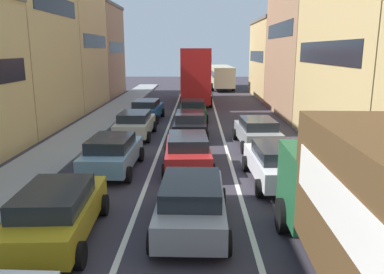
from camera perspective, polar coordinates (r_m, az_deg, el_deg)
The scene contains 18 objects.
sidewalk_left at distance 24.10m, azimuth -15.86°, elevation 0.75°, with size 2.60×64.00×0.14m, color #949494.
lane_stripe_left at distance 23.19m, azimuth -3.93°, elevation 0.59°, with size 0.16×60.00×0.01m, color silver.
lane_stripe_right at distance 23.16m, azimuth 4.49°, elevation 0.56°, with size 0.16×60.00×0.01m, color silver.
building_row_left at distance 27.68m, azimuth -26.04°, elevation 12.71°, with size 7.20×43.90×14.14m.
building_row_right at distance 25.23m, azimuth 24.02°, elevation 12.69°, with size 7.20×43.90×12.24m.
removalist_box_truck at distance 8.21m, azimuth 26.32°, elevation -9.70°, with size 2.87×7.76×3.58m.
sedan_centre_lane_second at distance 10.79m, azimuth -0.08°, elevation -9.68°, with size 2.12×4.33×1.49m.
wagon_left_lane_second at distance 10.81m, azimuth -19.56°, elevation -10.42°, with size 2.23×4.38×1.49m.
hatchback_centre_lane_third at distance 16.07m, azimuth -0.65°, elevation -2.04°, with size 2.22×4.38×1.49m.
sedan_left_lane_third at distance 16.10m, azimuth -11.82°, elevation -2.29°, with size 2.14×4.34×1.49m.
coupe_centre_lane_fourth at distance 21.93m, azimuth -0.26°, elevation 2.02°, with size 2.07×4.30×1.49m.
sedan_left_lane_fourth at distance 22.20m, azimuth -8.49°, elevation 2.00°, with size 2.09×4.32×1.49m.
sedan_centre_lane_fifth at distance 27.35m, azimuth 0.13°, elevation 4.19°, with size 2.14×4.34×1.49m.
sedan_left_lane_fifth at distance 27.39m, azimuth -6.78°, elevation 4.12°, with size 2.25×4.39×1.49m.
sedan_right_lane_behind_truck at distance 14.70m, azimuth 12.58°, elevation -3.78°, with size 2.20×4.37×1.49m.
wagon_right_lane_far at distance 20.10m, azimuth 9.69°, elevation 0.82°, with size 2.23×4.38×1.49m.
bus_mid_queue_primary at distance 36.41m, azimuth 0.76°, elevation 9.58°, with size 2.94×10.54×5.06m.
bus_far_queue_secondary at distance 50.01m, azimuth 4.35°, elevation 9.22°, with size 3.00×10.56×2.90m.
Camera 1 is at (0.20, -2.58, 4.94)m, focal length 35.68 mm.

